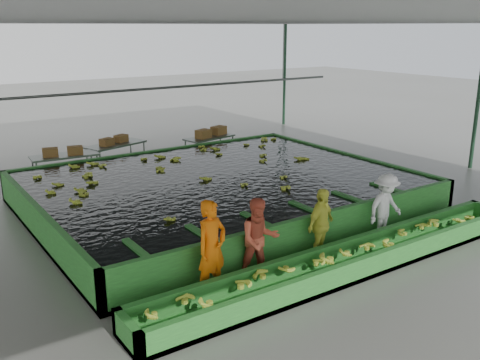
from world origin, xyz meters
TOP-DOWN VIEW (x-y plane):
  - ground at (0.00, 0.00)m, footprint 80.00×80.00m
  - shed_roof at (0.00, 0.00)m, footprint 20.00×22.00m
  - shed_posts at (0.00, 0.00)m, footprint 20.00×22.00m
  - flotation_tank at (0.00, 1.50)m, footprint 10.00×8.00m
  - tank_water at (0.00, 1.50)m, footprint 9.70×7.70m
  - sorting_trough at (0.00, -3.60)m, footprint 10.00×1.00m
  - cableway_rail at (0.00, 5.00)m, footprint 0.08×0.08m
  - rail_hanger_right at (5.00, 5.00)m, footprint 0.04×0.04m
  - worker_a at (-2.89, -2.80)m, footprint 0.77×0.60m
  - worker_b at (-1.79, -2.80)m, footprint 0.99×0.87m
  - worker_c at (-0.15, -2.80)m, footprint 1.02×0.67m
  - worker_d at (1.90, -2.80)m, footprint 1.08×0.66m
  - packing_table_left at (-2.90, 6.23)m, footprint 2.14×0.98m
  - packing_table_mid at (-0.94, 6.82)m, footprint 2.28×1.43m
  - packing_table_right at (2.56, 6.30)m, footprint 2.10×1.16m
  - box_stack_left at (-2.97, 6.16)m, footprint 1.27×0.62m
  - box_stack_mid at (-0.99, 6.84)m, footprint 1.18×0.79m
  - box_stack_right at (2.67, 6.35)m, footprint 1.49×0.82m
  - floating_bananas at (0.00, 2.30)m, footprint 8.92×6.08m
  - trough_bananas at (0.00, -3.60)m, footprint 9.11×0.61m

SIDE VIEW (x-z plane):
  - ground at x=0.00m, z-range 0.00..0.00m
  - sorting_trough at x=0.00m, z-range 0.00..0.50m
  - trough_bananas at x=0.00m, z-range 0.34..0.46m
  - flotation_tank at x=0.00m, z-range 0.00..0.90m
  - packing_table_right at x=2.56m, z-range 0.00..0.90m
  - packing_table_left at x=-2.90m, z-range 0.00..0.95m
  - packing_table_mid at x=-0.94m, z-range 0.00..0.97m
  - worker_c at x=-0.15m, z-range 0.00..1.62m
  - worker_d at x=1.90m, z-range 0.00..1.62m
  - tank_water at x=0.00m, z-range 0.85..0.85m
  - floating_bananas at x=0.00m, z-range 0.79..0.91m
  - worker_b at x=-1.79m, z-range 0.00..1.70m
  - box_stack_right at x=2.67m, z-range 0.75..1.06m
  - worker_a at x=-2.89m, z-range 0.00..1.87m
  - box_stack_left at x=-2.97m, z-range 0.82..1.08m
  - box_stack_mid at x=-0.99m, z-range 0.84..1.09m
  - shed_posts at x=0.00m, z-range 0.00..5.00m
  - cableway_rail at x=0.00m, z-range -4.00..10.00m
  - rail_hanger_right at x=5.00m, z-range 3.00..5.00m
  - shed_roof at x=0.00m, z-range 4.98..5.02m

